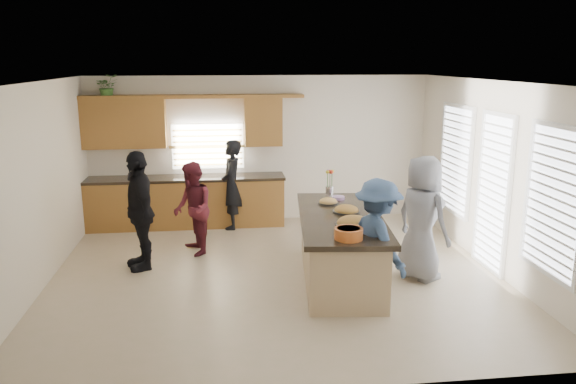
{
  "coord_description": "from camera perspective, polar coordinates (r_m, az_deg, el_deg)",
  "views": [
    {
      "loc": [
        -0.76,
        -7.73,
        3.1
      ],
      "look_at": [
        0.23,
        0.42,
        1.15
      ],
      "focal_mm": 35.0,
      "sensor_mm": 36.0,
      "label": 1
    }
  ],
  "objects": [
    {
      "name": "woman_left_front",
      "position": [
        8.66,
        -14.85,
        -1.81
      ],
      "size": [
        0.75,
        1.14,
        1.8
      ],
      "primitive_type": "imported",
      "rotation": [
        0.0,
        0.0,
        -1.25
      ],
      "color": "black",
      "rests_on": "ground"
    },
    {
      "name": "flower_vase",
      "position": [
        9.1,
        4.26,
        1.02
      ],
      "size": [
        0.14,
        0.14,
        0.41
      ],
      "color": "silver",
      "rests_on": "island"
    },
    {
      "name": "island",
      "position": [
        8.1,
        5.3,
        -5.77
      ],
      "size": [
        1.43,
        2.81,
        0.95
      ],
      "rotation": [
        0.0,
        0.0,
        -0.11
      ],
      "color": "tan",
      "rests_on": "ground"
    },
    {
      "name": "platter_mid",
      "position": [
        8.11,
        5.95,
        -1.88
      ],
      "size": [
        0.39,
        0.39,
        0.16
      ],
      "color": "black",
      "rests_on": "island"
    },
    {
      "name": "woman_right_front",
      "position": [
        8.19,
        13.45,
        -2.6
      ],
      "size": [
        0.92,
        1.04,
        1.8
      ],
      "primitive_type": "imported",
      "rotation": [
        0.0,
        0.0,
        2.07
      ],
      "color": "slate",
      "rests_on": "ground"
    },
    {
      "name": "platter_back",
      "position": [
        8.57,
        4.11,
        -1.02
      ],
      "size": [
        0.31,
        0.31,
        0.13
      ],
      "color": "black",
      "rests_on": "island"
    },
    {
      "name": "woman_right_back",
      "position": [
        7.26,
        9.07,
        -5.07
      ],
      "size": [
        0.92,
        1.21,
        1.65
      ],
      "primitive_type": "imported",
      "rotation": [
        0.0,
        0.0,
        1.9
      ],
      "color": "#375179",
      "rests_on": "ground"
    },
    {
      "name": "potted_plant",
      "position": [
        10.75,
        -17.9,
        10.16
      ],
      "size": [
        0.48,
        0.45,
        0.43
      ],
      "primitive_type": "imported",
      "rotation": [
        0.0,
        0.0,
        0.36
      ],
      "color": "#437930",
      "rests_on": "back_cabinetry"
    },
    {
      "name": "woman_left_mid",
      "position": [
        9.14,
        -9.65,
        -1.69
      ],
      "size": [
        0.75,
        0.86,
        1.51
      ],
      "primitive_type": "imported",
      "rotation": [
        0.0,
        0.0,
        -1.29
      ],
      "color": "maroon",
      "rests_on": "ground"
    },
    {
      "name": "salad_bowl",
      "position": [
        6.91,
        6.17,
        -4.16
      ],
      "size": [
        0.35,
        0.35,
        0.14
      ],
      "color": "#BE5B22",
      "rests_on": "island"
    },
    {
      "name": "plate_stack",
      "position": [
        8.86,
        5.13,
        -0.59
      ],
      "size": [
        0.2,
        0.2,
        0.04
      ],
      "primitive_type": "cylinder",
      "color": "#A97EB8",
      "rests_on": "island"
    },
    {
      "name": "room_shell",
      "position": [
        7.86,
        -1.3,
        4.58
      ],
      "size": [
        6.52,
        6.02,
        2.81
      ],
      "color": "silver",
      "rests_on": "ground"
    },
    {
      "name": "woman_left_back",
      "position": [
        10.43,
        -5.76,
        0.74
      ],
      "size": [
        0.48,
        0.66,
        1.66
      ],
      "primitive_type": "imported",
      "rotation": [
        0.0,
        0.0,
        -1.71
      ],
      "color": "black",
      "rests_on": "ground"
    },
    {
      "name": "clear_cup",
      "position": [
        7.23,
        8.0,
        -3.62
      ],
      "size": [
        0.09,
        0.09,
        0.11
      ],
      "primitive_type": "cylinder",
      "color": "white",
      "rests_on": "island"
    },
    {
      "name": "back_cabinetry",
      "position": [
        10.71,
        -10.57,
        1.35
      ],
      "size": [
        4.08,
        0.66,
        2.46
      ],
      "color": "olive",
      "rests_on": "ground"
    },
    {
      "name": "platter_front",
      "position": [
        7.49,
        6.67,
        -3.19
      ],
      "size": [
        0.49,
        0.49,
        0.2
      ],
      "color": "black",
      "rests_on": "island"
    },
    {
      "name": "right_wall_glazing",
      "position": [
        8.75,
        20.29,
        0.94
      ],
      "size": [
        0.06,
        4.0,
        2.25
      ],
      "color": "white",
      "rests_on": "ground"
    },
    {
      "name": "floor",
      "position": [
        8.36,
        -1.24,
        -8.4
      ],
      "size": [
        6.5,
        6.5,
        0.0
      ],
      "primitive_type": "plane",
      "color": "#C2AB90",
      "rests_on": "ground"
    }
  ]
}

